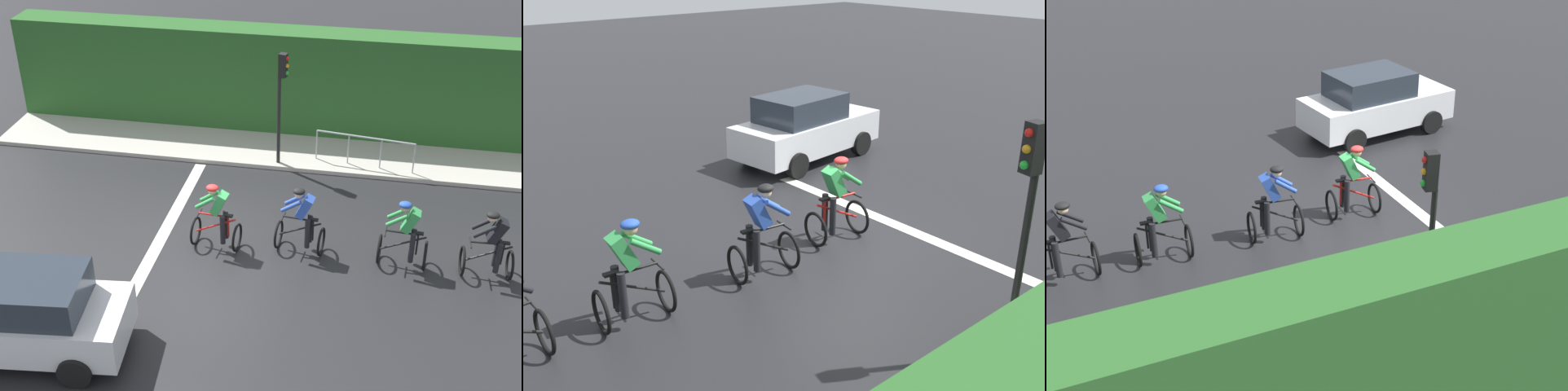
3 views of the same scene
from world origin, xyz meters
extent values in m
plane|color=black|center=(0.00, 0.00, 0.00)|extent=(80.00, 80.00, 0.00)
cube|color=#ADA89E|center=(-4.99, 2.00, 0.06)|extent=(2.80, 19.01, 0.12)
cube|color=#265623|center=(-6.19, 2.00, 1.59)|extent=(1.10, 19.01, 3.18)
cube|color=silver|center=(0.00, -1.16, 0.00)|extent=(7.00, 0.30, 0.01)
torus|color=black|center=(0.29, 5.82, 0.34)|extent=(0.68, 0.08, 0.68)
cylinder|color=black|center=(0.27, 6.33, 0.59)|extent=(0.07, 0.99, 0.51)
cylinder|color=black|center=(0.26, 6.64, 0.62)|extent=(0.04, 0.04, 0.55)
cylinder|color=black|center=(0.27, 6.28, 0.87)|extent=(0.06, 0.71, 0.04)
cube|color=black|center=(0.26, 6.64, 0.91)|extent=(0.11, 0.22, 0.04)
cylinder|color=black|center=(0.28, 5.92, 0.84)|extent=(0.42, 0.04, 0.03)
cube|color=black|center=(0.27, 6.43, 1.21)|extent=(0.31, 0.42, 0.57)
sphere|color=beige|center=(0.27, 6.28, 1.52)|extent=(0.20, 0.20, 0.20)
ellipsoid|color=black|center=(0.27, 6.28, 1.59)|extent=(0.25, 0.29, 0.14)
cylinder|color=black|center=(0.39, 6.54, 0.57)|extent=(0.12, 0.12, 0.74)
cylinder|color=black|center=(0.15, 6.53, 0.57)|extent=(0.12, 0.12, 0.74)
cylinder|color=black|center=(0.44, 6.15, 1.26)|extent=(0.10, 0.48, 0.37)
cylinder|color=black|center=(0.12, 6.14, 1.26)|extent=(0.10, 0.48, 0.37)
torus|color=black|center=(0.17, 4.00, 0.34)|extent=(0.68, 0.11, 0.68)
torus|color=black|center=(0.25, 5.02, 0.34)|extent=(0.68, 0.11, 0.68)
cylinder|color=black|center=(0.21, 4.51, 0.59)|extent=(0.12, 0.99, 0.51)
cylinder|color=black|center=(0.23, 4.81, 0.62)|extent=(0.04, 0.04, 0.55)
cylinder|color=black|center=(0.20, 4.46, 0.87)|extent=(0.10, 0.72, 0.04)
cube|color=black|center=(0.23, 4.81, 0.91)|extent=(0.12, 0.23, 0.04)
cylinder|color=black|center=(0.18, 4.10, 0.84)|extent=(0.42, 0.06, 0.03)
cube|color=green|center=(0.22, 4.61, 1.21)|extent=(0.33, 0.43, 0.57)
sphere|color=tan|center=(0.20, 4.46, 1.52)|extent=(0.20, 0.20, 0.20)
ellipsoid|color=#264CB2|center=(0.20, 4.46, 1.59)|extent=(0.26, 0.30, 0.14)
cylinder|color=black|center=(0.34, 4.70, 0.57)|extent=(0.12, 0.12, 0.74)
cylinder|color=black|center=(0.10, 4.72, 0.57)|extent=(0.12, 0.12, 0.74)
cylinder|color=green|center=(0.35, 4.31, 1.26)|extent=(0.13, 0.48, 0.37)
cylinder|color=green|center=(0.03, 4.34, 1.26)|extent=(0.13, 0.48, 0.37)
torus|color=black|center=(0.01, 1.66, 0.34)|extent=(0.68, 0.14, 0.68)
torus|color=black|center=(0.14, 2.67, 0.34)|extent=(0.68, 0.14, 0.68)
cylinder|color=black|center=(0.07, 2.17, 0.59)|extent=(0.16, 0.99, 0.51)
cylinder|color=black|center=(0.11, 2.47, 0.62)|extent=(0.04, 0.04, 0.55)
cylinder|color=black|center=(0.07, 2.12, 0.87)|extent=(0.13, 0.71, 0.04)
cube|color=black|center=(0.11, 2.47, 0.91)|extent=(0.13, 0.23, 0.04)
cylinder|color=black|center=(0.03, 1.76, 0.84)|extent=(0.42, 0.08, 0.03)
cube|color=#2D51B7|center=(0.09, 2.27, 1.21)|extent=(0.35, 0.44, 0.57)
sphere|color=beige|center=(0.07, 2.12, 1.52)|extent=(0.20, 0.20, 0.20)
ellipsoid|color=black|center=(0.07, 2.12, 1.59)|extent=(0.27, 0.31, 0.14)
cylinder|color=black|center=(0.22, 2.36, 0.57)|extent=(0.12, 0.12, 0.74)
cylinder|color=black|center=(-0.02, 2.38, 0.57)|extent=(0.12, 0.12, 0.74)
cylinder|color=#2D51B7|center=(0.21, 1.97, 1.26)|extent=(0.15, 0.48, 0.37)
cylinder|color=#2D51B7|center=(-0.11, 2.00, 1.26)|extent=(0.15, 0.48, 0.37)
torus|color=black|center=(0.24, -0.28, 0.34)|extent=(0.68, 0.12, 0.68)
torus|color=black|center=(0.33, 0.74, 0.34)|extent=(0.68, 0.12, 0.68)
cylinder|color=red|center=(0.28, 0.23, 0.59)|extent=(0.13, 0.99, 0.51)
cylinder|color=red|center=(0.31, 0.53, 0.62)|extent=(0.04, 0.04, 0.55)
cylinder|color=red|center=(0.28, 0.18, 0.87)|extent=(0.11, 0.72, 0.04)
cube|color=black|center=(0.31, 0.53, 0.91)|extent=(0.12, 0.23, 0.04)
cylinder|color=black|center=(0.24, -0.18, 0.84)|extent=(0.42, 0.07, 0.03)
cube|color=green|center=(0.29, 0.33, 1.21)|extent=(0.34, 0.44, 0.57)
sphere|color=tan|center=(0.28, 0.18, 1.52)|extent=(0.20, 0.20, 0.20)
ellipsoid|color=red|center=(0.28, 0.18, 1.59)|extent=(0.26, 0.30, 0.14)
cylinder|color=black|center=(0.42, 0.42, 0.57)|extent=(0.12, 0.12, 0.74)
cylinder|color=black|center=(0.18, 0.44, 0.57)|extent=(0.12, 0.12, 0.74)
cylinder|color=green|center=(0.42, 0.03, 1.26)|extent=(0.13, 0.48, 0.37)
cylinder|color=green|center=(0.11, 0.06, 1.26)|extent=(0.13, 0.48, 0.37)
cube|color=silver|center=(4.31, -2.60, 0.70)|extent=(2.14, 4.26, 0.80)
cube|color=#262D38|center=(4.28, -2.35, 1.43)|extent=(1.72, 2.28, 0.66)
cylinder|color=black|center=(5.27, -3.77, 0.32)|extent=(0.29, 0.66, 0.64)
cylinder|color=black|center=(3.62, -3.96, 0.32)|extent=(0.29, 0.66, 0.64)
cylinder|color=black|center=(4.99, -1.25, 0.32)|extent=(0.29, 0.66, 0.64)
cylinder|color=black|center=(3.34, -1.43, 0.32)|extent=(0.29, 0.66, 0.64)
cube|color=#EAEACC|center=(5.03, -4.54, 0.80)|extent=(0.29, 0.11, 0.16)
cube|color=#EAEACC|center=(4.02, -4.66, 0.80)|extent=(0.29, 0.11, 0.16)
cylinder|color=black|center=(-3.84, 1.02, 1.35)|extent=(0.10, 0.10, 2.70)
cube|color=black|center=(-3.82, 1.11, 3.02)|extent=(0.24, 0.24, 0.64)
sphere|color=red|center=(-3.79, 1.22, 3.22)|extent=(0.11, 0.11, 0.11)
sphere|color=orange|center=(-3.79, 1.22, 3.02)|extent=(0.11, 0.11, 0.11)
sphere|color=green|center=(-3.79, 1.22, 2.82)|extent=(0.11, 0.11, 0.11)
cylinder|color=#999EA3|center=(-4.09, 3.39, 1.00)|extent=(0.41, 2.71, 0.05)
cylinder|color=#999EA3|center=(-4.27, 2.04, 0.50)|extent=(0.04, 0.04, 1.00)
cylinder|color=#999EA3|center=(-4.15, 2.94, 0.50)|extent=(0.04, 0.04, 1.00)
cylinder|color=#999EA3|center=(-4.03, 3.84, 0.50)|extent=(0.04, 0.04, 1.00)
cylinder|color=#999EA3|center=(-3.90, 4.75, 0.50)|extent=(0.04, 0.04, 1.00)
camera|label=1|loc=(13.37, 3.75, 9.66)|focal=48.36mm
camera|label=2|loc=(-7.24, 7.84, 5.22)|focal=42.24mm
camera|label=3|loc=(-12.88, 7.45, 8.17)|focal=53.11mm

